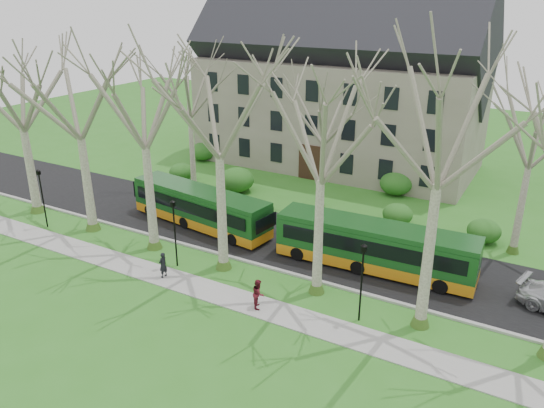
{
  "coord_description": "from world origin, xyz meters",
  "views": [
    {
      "loc": [
        13.58,
        -23.56,
        15.86
      ],
      "look_at": [
        -1.47,
        3.0,
        3.65
      ],
      "focal_mm": 35.0,
      "sensor_mm": 36.0,
      "label": 1
    }
  ],
  "objects_px": {
    "bus_lead": "(200,207)",
    "pedestrian_a": "(163,265)",
    "pedestrian_b": "(258,293)",
    "bus_follow": "(375,246)"
  },
  "relations": [
    {
      "from": "bus_lead",
      "to": "pedestrian_a",
      "type": "bearing_deg",
      "value": -62.59
    },
    {
      "from": "pedestrian_a",
      "to": "pedestrian_b",
      "type": "relative_size",
      "value": 0.96
    },
    {
      "from": "pedestrian_a",
      "to": "pedestrian_b",
      "type": "height_order",
      "value": "pedestrian_b"
    },
    {
      "from": "bus_follow",
      "to": "pedestrian_b",
      "type": "xyz_separation_m",
      "value": [
        -3.92,
        -7.18,
        -0.68
      ]
    },
    {
      "from": "bus_follow",
      "to": "pedestrian_a",
      "type": "distance_m",
      "value": 12.76
    },
    {
      "from": "bus_lead",
      "to": "pedestrian_b",
      "type": "relative_size",
      "value": 6.94
    },
    {
      "from": "bus_lead",
      "to": "bus_follow",
      "type": "height_order",
      "value": "bus_follow"
    },
    {
      "from": "bus_lead",
      "to": "pedestrian_a",
      "type": "relative_size",
      "value": 7.23
    },
    {
      "from": "bus_lead",
      "to": "bus_follow",
      "type": "bearing_deg",
      "value": 7.55
    },
    {
      "from": "pedestrian_a",
      "to": "pedestrian_b",
      "type": "bearing_deg",
      "value": 94.59
    }
  ]
}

